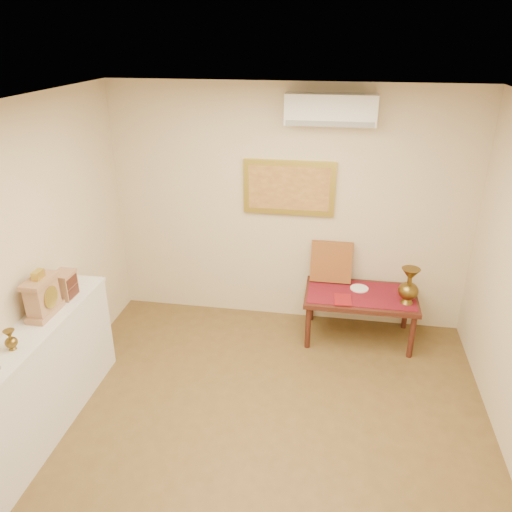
% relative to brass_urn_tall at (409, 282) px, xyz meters
% --- Properties ---
extents(floor, '(4.50, 4.50, 0.00)m').
position_rel_brass_urn_tall_xyz_m(floor, '(-1.32, -1.76, -0.80)').
color(floor, brown).
rests_on(floor, ground).
extents(ceiling, '(4.50, 4.50, 0.00)m').
position_rel_brass_urn_tall_xyz_m(ceiling, '(-1.32, -1.76, 1.90)').
color(ceiling, silver).
rests_on(ceiling, ground).
extents(wall_back, '(4.00, 0.02, 2.70)m').
position_rel_brass_urn_tall_xyz_m(wall_back, '(-1.32, 0.49, 0.55)').
color(wall_back, beige).
rests_on(wall_back, ground).
extents(brass_urn_small, '(0.09, 0.09, 0.21)m').
position_rel_brass_urn_tall_xyz_m(brass_urn_small, '(-3.12, -1.99, 0.29)').
color(brass_urn_small, brown).
rests_on(brass_urn_small, display_ledge).
extents(table_cloth, '(1.14, 0.59, 0.01)m').
position_rel_brass_urn_tall_xyz_m(table_cloth, '(-0.47, 0.12, -0.24)').
color(table_cloth, maroon).
rests_on(table_cloth, low_table).
extents(brass_urn_tall, '(0.21, 0.21, 0.48)m').
position_rel_brass_urn_tall_xyz_m(brass_urn_tall, '(0.00, 0.00, 0.00)').
color(brass_urn_tall, brown).
rests_on(brass_urn_tall, table_cloth).
extents(plate, '(0.20, 0.20, 0.01)m').
position_rel_brass_urn_tall_xyz_m(plate, '(-0.48, 0.22, -0.23)').
color(plate, white).
rests_on(plate, table_cloth).
extents(menu, '(0.19, 0.26, 0.01)m').
position_rel_brass_urn_tall_xyz_m(menu, '(-0.66, -0.07, -0.23)').
color(menu, maroon).
rests_on(menu, table_cloth).
extents(cushion, '(0.46, 0.19, 0.47)m').
position_rel_brass_urn_tall_xyz_m(cushion, '(-0.81, 0.38, -0.01)').
color(cushion, maroon).
rests_on(cushion, table_cloth).
extents(display_ledge, '(0.37, 2.02, 0.98)m').
position_rel_brass_urn_tall_xyz_m(display_ledge, '(-3.14, -1.76, -0.30)').
color(display_ledge, silver).
rests_on(display_ledge, floor).
extents(mantel_clock, '(0.17, 0.36, 0.41)m').
position_rel_brass_urn_tall_xyz_m(mantel_clock, '(-3.15, -1.49, 0.36)').
color(mantel_clock, '#A67955').
rests_on(mantel_clock, display_ledge).
extents(wooden_chest, '(0.16, 0.21, 0.24)m').
position_rel_brass_urn_tall_xyz_m(wooden_chest, '(-3.13, -1.17, 0.31)').
color(wooden_chest, '#A67955').
rests_on(wooden_chest, display_ledge).
extents(low_table, '(1.20, 0.70, 0.55)m').
position_rel_brass_urn_tall_xyz_m(low_table, '(-0.47, 0.12, -0.31)').
color(low_table, '#451D14').
rests_on(low_table, floor).
extents(painting, '(1.00, 0.06, 0.60)m').
position_rel_brass_urn_tall_xyz_m(painting, '(-1.32, 0.46, 0.80)').
color(painting, gold).
rests_on(painting, wall_back).
extents(ac_unit, '(0.90, 0.25, 0.30)m').
position_rel_brass_urn_tall_xyz_m(ac_unit, '(-0.92, 0.36, 1.65)').
color(ac_unit, white).
rests_on(ac_unit, wall_back).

